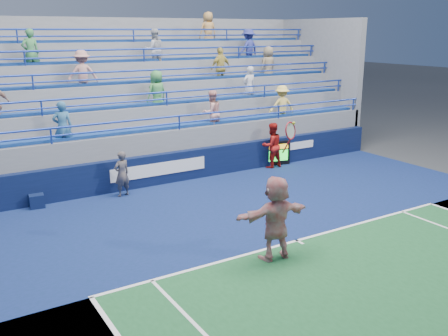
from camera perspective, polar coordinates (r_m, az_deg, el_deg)
ground at (r=13.28m, az=8.33°, el=-8.29°), size 120.00×120.00×0.00m
sponsor_wall at (r=18.25m, az=-4.72°, el=0.28°), size 18.00×0.32×1.10m
bleacher_stand at (r=21.39m, az=-9.41°, el=5.11°), size 18.00×5.60×6.13m
serve_speed_board at (r=20.28m, az=5.68°, el=1.64°), size 1.43×0.42×0.99m
judge_chair at (r=16.51m, az=-20.64°, el=-3.44°), size 0.47×0.48×0.77m
tennis_player at (r=11.89m, az=5.94°, el=-5.69°), size 1.96×0.76×3.31m
line_judge at (r=16.69m, az=-11.59°, el=-0.67°), size 0.63×0.49×1.53m
ball_girl at (r=19.89m, az=5.47°, el=2.59°), size 0.89×0.69×1.81m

